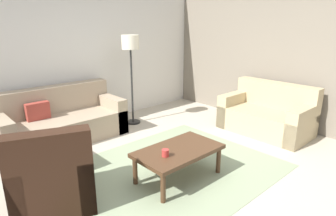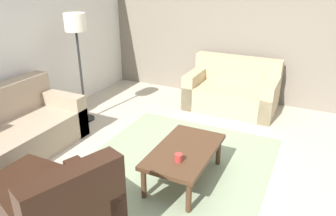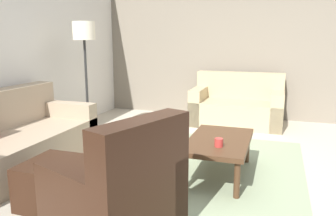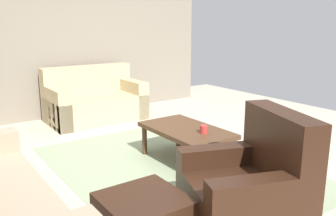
{
  "view_description": "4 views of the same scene",
  "coord_description": "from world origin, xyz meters",
  "px_view_note": "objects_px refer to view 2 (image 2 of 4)",
  "views": [
    {
      "loc": [
        -2.25,
        -2.54,
        1.94
      ],
      "look_at": [
        0.1,
        0.02,
        0.89
      ],
      "focal_mm": 30.52,
      "sensor_mm": 36.0,
      "label": 1
    },
    {
      "loc": [
        -2.85,
        -1.42,
        2.27
      ],
      "look_at": [
        0.04,
        -0.02,
        0.89
      ],
      "focal_mm": 34.18,
      "sensor_mm": 36.0,
      "label": 2
    },
    {
      "loc": [
        -3.39,
        -0.78,
        1.47
      ],
      "look_at": [
        0.19,
        0.41,
        0.69
      ],
      "focal_mm": 35.77,
      "sensor_mm": 36.0,
      "label": 3
    },
    {
      "loc": [
        -2.99,
        2.2,
        1.58
      ],
      "look_at": [
        -0.16,
        0.2,
        0.75
      ],
      "focal_mm": 37.93,
      "sensor_mm": 36.0,
      "label": 4
    }
  ],
  "objects_px": {
    "couch_loveseat": "(233,92)",
    "cup": "(179,158)",
    "coffee_table": "(184,153)",
    "couch_main": "(3,137)",
    "lamp_standing": "(76,34)",
    "ottoman": "(30,189)"
  },
  "relations": [
    {
      "from": "couch_main",
      "to": "coffee_table",
      "type": "bearing_deg",
      "value": -76.15
    },
    {
      "from": "couch_main",
      "to": "cup",
      "type": "distance_m",
      "value": 2.37
    },
    {
      "from": "ottoman",
      "to": "coffee_table",
      "type": "relative_size",
      "value": 0.51
    },
    {
      "from": "couch_loveseat",
      "to": "lamp_standing",
      "type": "relative_size",
      "value": 0.89
    },
    {
      "from": "couch_loveseat",
      "to": "ottoman",
      "type": "distance_m",
      "value": 3.69
    },
    {
      "from": "couch_loveseat",
      "to": "cup",
      "type": "height_order",
      "value": "couch_loveseat"
    },
    {
      "from": "coffee_table",
      "to": "cup",
      "type": "height_order",
      "value": "cup"
    },
    {
      "from": "couch_loveseat",
      "to": "cup",
      "type": "relative_size",
      "value": 17.71
    },
    {
      "from": "couch_main",
      "to": "couch_loveseat",
      "type": "height_order",
      "value": "same"
    },
    {
      "from": "couch_main",
      "to": "couch_loveseat",
      "type": "xyz_separation_m",
      "value": [
        2.96,
        -2.22,
        0.0
      ]
    },
    {
      "from": "couch_main",
      "to": "lamp_standing",
      "type": "distance_m",
      "value": 1.79
    },
    {
      "from": "couch_loveseat",
      "to": "lamp_standing",
      "type": "bearing_deg",
      "value": 127.7
    },
    {
      "from": "ottoman",
      "to": "lamp_standing",
      "type": "relative_size",
      "value": 0.33
    },
    {
      "from": "couch_loveseat",
      "to": "coffee_table",
      "type": "height_order",
      "value": "couch_loveseat"
    },
    {
      "from": "ottoman",
      "to": "cup",
      "type": "xyz_separation_m",
      "value": [
        0.85,
        -1.29,
        0.25
      ]
    },
    {
      "from": "coffee_table",
      "to": "couch_loveseat",
      "type": "bearing_deg",
      "value": 2.11
    },
    {
      "from": "couch_main",
      "to": "coffee_table",
      "type": "xyz_separation_m",
      "value": [
        0.57,
        -2.3,
        0.06
      ]
    },
    {
      "from": "coffee_table",
      "to": "lamp_standing",
      "type": "bearing_deg",
      "value": 68.95
    },
    {
      "from": "ottoman",
      "to": "coffee_table",
      "type": "xyz_separation_m",
      "value": [
        1.11,
        -1.25,
        0.16
      ]
    },
    {
      "from": "couch_loveseat",
      "to": "lamp_standing",
      "type": "distance_m",
      "value": 2.8
    },
    {
      "from": "cup",
      "to": "lamp_standing",
      "type": "bearing_deg",
      "value": 63.56
    },
    {
      "from": "ottoman",
      "to": "cup",
      "type": "relative_size",
      "value": 6.5
    }
  ]
}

